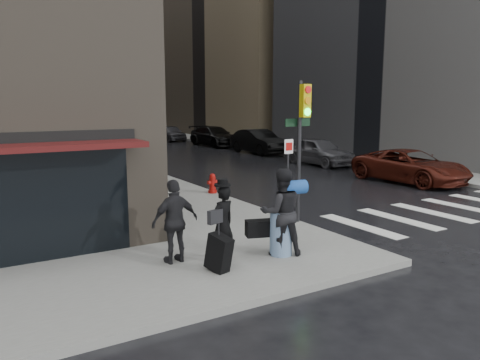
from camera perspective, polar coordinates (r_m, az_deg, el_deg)
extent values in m
plane|color=black|center=(11.05, 5.26, -9.18)|extent=(140.00, 140.00, 0.00)
cube|color=slate|center=(36.13, -20.94, 3.36)|extent=(4.00, 50.00, 0.15)
cube|color=slate|center=(40.69, -1.86, 4.60)|extent=(3.00, 50.00, 0.15)
cube|color=silver|center=(13.99, 14.49, -5.42)|extent=(0.50, 3.00, 0.01)
cube|color=silver|center=(15.15, 18.77, -4.49)|extent=(0.50, 3.00, 0.01)
cube|color=silver|center=(16.38, 22.41, -3.68)|extent=(0.50, 3.00, 0.01)
cube|color=silver|center=(17.67, 25.52, -2.97)|extent=(0.50, 3.00, 0.01)
cube|color=#65625E|center=(74.37, -5.27, 16.36)|extent=(22.00, 20.00, 25.00)
cube|color=#65625E|center=(88.17, -23.75, 16.83)|extent=(40.00, 12.00, 32.00)
imported|color=black|center=(9.97, -2.12, -5.38)|extent=(0.69, 0.54, 1.65)
cylinder|color=black|center=(9.79, -2.15, -0.60)|extent=(0.35, 0.35, 0.04)
cylinder|color=black|center=(9.78, -2.15, -0.26)|extent=(0.22, 0.22, 0.13)
cube|color=black|center=(9.69, -3.05, -4.49)|extent=(0.37, 0.20, 0.29)
cube|color=black|center=(9.50, -2.59, -8.91)|extent=(0.44, 0.69, 0.83)
cylinder|color=black|center=(9.37, -2.61, -6.36)|extent=(0.03, 0.03, 0.38)
imported|color=black|center=(10.39, 5.05, -3.92)|extent=(1.13, 1.00, 1.95)
cube|color=black|center=(10.54, 2.32, -5.89)|extent=(0.65, 0.48, 0.36)
cylinder|color=#1B4697|center=(10.51, 6.56, -0.90)|extent=(0.62, 0.39, 0.31)
imported|color=black|center=(9.99, -7.92, -5.01)|extent=(1.08, 0.51, 1.79)
cylinder|color=black|center=(13.21, 7.19, 3.32)|extent=(0.12, 0.12, 3.96)
cube|color=#B6A30C|center=(12.97, 7.96, 9.54)|extent=(0.29, 0.19, 0.89)
cylinder|color=red|center=(12.91, 8.29, 10.85)|extent=(0.20, 0.06, 0.20)
cylinder|color=orange|center=(12.90, 8.26, 9.54)|extent=(0.20, 0.06, 0.20)
cylinder|color=#19E533|center=(12.90, 8.23, 8.22)|extent=(0.20, 0.06, 0.20)
cylinder|color=black|center=(13.06, 5.81, -0.23)|extent=(0.06, 0.06, 2.38)
cube|color=white|center=(12.91, 5.97, 4.08)|extent=(0.30, 0.04, 0.40)
cube|color=black|center=(13.21, 7.05, 6.98)|extent=(0.89, 0.08, 0.22)
cylinder|color=#930C09|center=(17.67, -3.37, -1.40)|extent=(0.32, 0.32, 0.10)
cylinder|color=#930C09|center=(17.62, -3.38, -0.59)|extent=(0.24, 0.24, 0.61)
sphere|color=#930C09|center=(17.57, -3.39, 0.45)|extent=(0.22, 0.22, 0.22)
cylinder|color=#930C09|center=(17.60, -3.38, -0.27)|extent=(0.41, 0.17, 0.14)
imported|color=#45150D|center=(22.03, 20.06, 1.59)|extent=(2.61, 5.33, 1.46)
imported|color=#4D4C52|center=(26.95, 9.57, 3.49)|extent=(1.94, 4.64, 1.57)
imported|color=black|center=(32.43, 2.27, 4.69)|extent=(1.79, 5.06, 1.66)
imported|color=black|center=(38.20, -3.14, 5.35)|extent=(2.47, 5.56, 1.59)
imported|color=#3D3D42|center=(43.81, -8.38, 5.69)|extent=(1.83, 4.26, 1.43)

